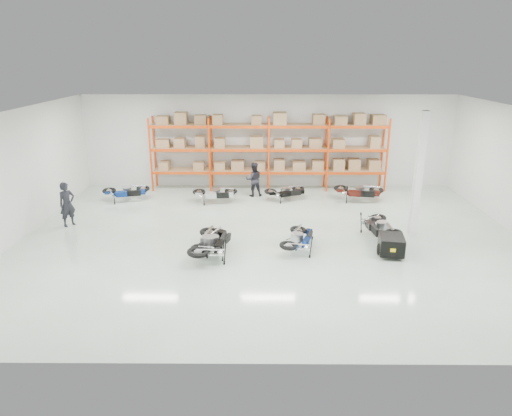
{
  "coord_description": "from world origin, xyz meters",
  "views": [
    {
      "loc": [
        -0.44,
        -15.2,
        6.32
      ],
      "look_at": [
        -0.56,
        0.21,
        1.1
      ],
      "focal_mm": 32.0,
      "sensor_mm": 36.0,
      "label": 1
    }
  ],
  "objects_px": {
    "person_back": "(254,179)",
    "moto_silver_left": "(215,238)",
    "moto_back_a": "(126,189)",
    "moto_back_d": "(359,189)",
    "person_left": "(67,204)",
    "moto_back_c": "(286,189)",
    "moto_blue_centre": "(300,236)",
    "trailer": "(391,245)",
    "moto_touring_right": "(379,223)",
    "moto_back_b": "(215,191)",
    "moto_black_far_left": "(211,239)"
  },
  "relations": [
    {
      "from": "moto_back_a",
      "to": "moto_back_c",
      "type": "distance_m",
      "value": 7.24
    },
    {
      "from": "moto_blue_centre",
      "to": "person_left",
      "type": "relative_size",
      "value": 1.01
    },
    {
      "from": "person_left",
      "to": "person_back",
      "type": "distance_m",
      "value": 8.12
    },
    {
      "from": "moto_black_far_left",
      "to": "person_back",
      "type": "xyz_separation_m",
      "value": [
        1.3,
        6.76,
        0.18
      ]
    },
    {
      "from": "moto_touring_right",
      "to": "moto_black_far_left",
      "type": "bearing_deg",
      "value": -169.76
    },
    {
      "from": "moto_black_far_left",
      "to": "moto_back_a",
      "type": "bearing_deg",
      "value": -46.87
    },
    {
      "from": "trailer",
      "to": "moto_back_b",
      "type": "relative_size",
      "value": 0.97
    },
    {
      "from": "moto_back_c",
      "to": "moto_back_d",
      "type": "height_order",
      "value": "moto_back_d"
    },
    {
      "from": "moto_back_c",
      "to": "person_left",
      "type": "bearing_deg",
      "value": 89.83
    },
    {
      "from": "moto_silver_left",
      "to": "moto_touring_right",
      "type": "relative_size",
      "value": 0.97
    },
    {
      "from": "moto_back_a",
      "to": "moto_silver_left",
      "type": "bearing_deg",
      "value": -154.67
    },
    {
      "from": "moto_black_far_left",
      "to": "moto_back_a",
      "type": "height_order",
      "value": "moto_black_far_left"
    },
    {
      "from": "moto_touring_right",
      "to": "moto_back_c",
      "type": "distance_m",
      "value": 5.41
    },
    {
      "from": "moto_blue_centre",
      "to": "moto_silver_left",
      "type": "distance_m",
      "value": 2.84
    },
    {
      "from": "moto_blue_centre",
      "to": "person_back",
      "type": "distance_m",
      "value": 6.46
    },
    {
      "from": "moto_black_far_left",
      "to": "person_left",
      "type": "relative_size",
      "value": 1.17
    },
    {
      "from": "moto_blue_centre",
      "to": "moto_back_b",
      "type": "height_order",
      "value": "moto_blue_centre"
    },
    {
      "from": "moto_back_b",
      "to": "person_left",
      "type": "distance_m",
      "value": 6.15
    },
    {
      "from": "moto_silver_left",
      "to": "moto_back_d",
      "type": "height_order",
      "value": "moto_back_d"
    },
    {
      "from": "moto_silver_left",
      "to": "moto_back_a",
      "type": "xyz_separation_m",
      "value": [
        -4.55,
        5.75,
        0.01
      ]
    },
    {
      "from": "moto_silver_left",
      "to": "moto_back_a",
      "type": "bearing_deg",
      "value": -34.49
    },
    {
      "from": "moto_back_d",
      "to": "moto_blue_centre",
      "type": "bearing_deg",
      "value": 160.31
    },
    {
      "from": "trailer",
      "to": "moto_black_far_left",
      "type": "bearing_deg",
      "value": -169.98
    },
    {
      "from": "person_back",
      "to": "moto_silver_left",
      "type": "bearing_deg",
      "value": 70.0
    },
    {
      "from": "moto_black_far_left",
      "to": "moto_back_a",
      "type": "xyz_separation_m",
      "value": [
        -4.46,
        5.99,
        -0.07
      ]
    },
    {
      "from": "moto_back_b",
      "to": "moto_back_c",
      "type": "relative_size",
      "value": 1.03
    },
    {
      "from": "moto_back_a",
      "to": "moto_back_d",
      "type": "height_order",
      "value": "moto_back_d"
    },
    {
      "from": "moto_blue_centre",
      "to": "trailer",
      "type": "distance_m",
      "value": 3.0
    },
    {
      "from": "moto_silver_left",
      "to": "moto_back_c",
      "type": "xyz_separation_m",
      "value": [
        2.69,
        5.88,
        -0.03
      ]
    },
    {
      "from": "person_left",
      "to": "moto_black_far_left",
      "type": "bearing_deg",
      "value": -75.21
    },
    {
      "from": "trailer",
      "to": "moto_back_c",
      "type": "distance_m",
      "value": 6.78
    },
    {
      "from": "moto_back_c",
      "to": "person_back",
      "type": "bearing_deg",
      "value": 45.6
    },
    {
      "from": "moto_back_b",
      "to": "moto_back_c",
      "type": "bearing_deg",
      "value": -88.35
    },
    {
      "from": "trailer",
      "to": "moto_back_d",
      "type": "distance_m",
      "value": 5.94
    },
    {
      "from": "moto_blue_centre",
      "to": "trailer",
      "type": "relative_size",
      "value": 1.04
    },
    {
      "from": "moto_blue_centre",
      "to": "moto_back_c",
      "type": "bearing_deg",
      "value": -71.33
    },
    {
      "from": "moto_back_c",
      "to": "person_back",
      "type": "height_order",
      "value": "person_back"
    },
    {
      "from": "moto_back_a",
      "to": "moto_back_d",
      "type": "distance_m",
      "value": 10.5
    },
    {
      "from": "moto_touring_right",
      "to": "trailer",
      "type": "xyz_separation_m",
      "value": [
        -0.0,
        -1.6,
        -0.16
      ]
    },
    {
      "from": "moto_touring_right",
      "to": "person_back",
      "type": "distance_m",
      "value": 6.84
    },
    {
      "from": "trailer",
      "to": "moto_back_b",
      "type": "height_order",
      "value": "moto_back_b"
    },
    {
      "from": "person_back",
      "to": "moto_blue_centre",
      "type": "bearing_deg",
      "value": 95.07
    },
    {
      "from": "moto_silver_left",
      "to": "moto_back_a",
      "type": "relative_size",
      "value": 0.99
    },
    {
      "from": "moto_back_b",
      "to": "moto_back_a",
      "type": "bearing_deg",
      "value": 82.77
    },
    {
      "from": "person_back",
      "to": "moto_black_far_left",
      "type": "bearing_deg",
      "value": 69.63
    },
    {
      "from": "moto_back_b",
      "to": "person_left",
      "type": "xyz_separation_m",
      "value": [
        -5.38,
        -2.96,
        0.34
      ]
    },
    {
      "from": "trailer",
      "to": "person_left",
      "type": "xyz_separation_m",
      "value": [
        -11.69,
        2.73,
        0.46
      ]
    },
    {
      "from": "moto_back_d",
      "to": "person_left",
      "type": "relative_size",
      "value": 1.1
    },
    {
      "from": "moto_silver_left",
      "to": "moto_back_d",
      "type": "bearing_deg",
      "value": -118.61
    },
    {
      "from": "moto_blue_centre",
      "to": "trailer",
      "type": "xyz_separation_m",
      "value": [
        2.96,
        -0.42,
        -0.13
      ]
    }
  ]
}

